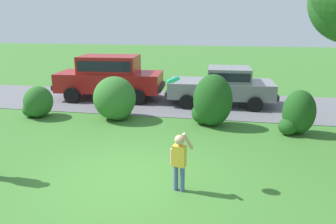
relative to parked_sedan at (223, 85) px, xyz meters
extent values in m
plane|color=#3D752D|center=(-1.90, -7.05, -0.85)|extent=(80.00, 80.00, 0.00)
cube|color=slate|center=(-1.90, -0.07, -0.84)|extent=(28.00, 4.40, 0.02)
ellipsoid|color=#286023|center=(-6.49, -3.02, -0.28)|extent=(0.97, 1.15, 1.13)
ellipsoid|color=#286023|center=(-6.79, -3.07, -0.58)|extent=(0.60, 0.60, 0.54)
ellipsoid|color=#33702B|center=(-3.69, -2.75, -0.09)|extent=(1.49, 1.50, 1.52)
ellipsoid|color=#33702B|center=(-3.55, -2.84, -0.39)|extent=(1.01, 1.01, 0.91)
ellipsoid|color=#1E511C|center=(-0.27, -2.89, 0.02)|extent=(1.28, 1.13, 1.73)
ellipsoid|color=#1E511C|center=(-0.54, -2.75, -0.47)|extent=(0.84, 0.84, 0.76)
ellipsoid|color=#1E511C|center=(2.38, -3.20, -0.16)|extent=(0.98, 0.90, 1.37)
ellipsoid|color=#1E511C|center=(2.07, -3.37, -0.59)|extent=(0.58, 0.58, 0.52)
cube|color=gray|center=(-0.10, 0.00, -0.17)|extent=(4.27, 2.01, 0.64)
cube|color=gray|center=(0.22, 0.01, 0.43)|extent=(1.74, 1.69, 0.56)
cube|color=black|center=(0.22, 0.01, 0.43)|extent=(1.61, 1.70, 0.34)
cylinder|color=black|center=(-1.36, -1.00, -0.55)|extent=(0.61, 0.24, 0.60)
cylinder|color=black|center=(-1.44, 0.88, -0.55)|extent=(0.61, 0.24, 0.60)
cylinder|color=black|center=(1.24, -0.89, -0.55)|extent=(0.61, 0.24, 0.60)
cylinder|color=black|center=(1.17, 0.99, -0.55)|extent=(0.61, 0.24, 0.60)
cube|color=black|center=(-2.24, -0.09, -0.33)|extent=(0.19, 1.75, 0.20)
cube|color=black|center=(2.04, 0.08, -0.33)|extent=(0.19, 1.75, 0.20)
cube|color=maroon|center=(-4.93, 0.12, -0.05)|extent=(4.62, 2.16, 0.80)
cube|color=maroon|center=(-4.93, 0.12, 0.71)|extent=(2.59, 1.79, 0.72)
cube|color=black|center=(-4.93, 0.12, 0.71)|extent=(2.39, 1.80, 0.43)
cylinder|color=black|center=(-6.25, -0.92, -0.51)|extent=(0.69, 0.27, 0.68)
cylinder|color=black|center=(-6.39, 0.96, -0.51)|extent=(0.69, 0.27, 0.68)
cylinder|color=black|center=(-3.47, -0.71, -0.51)|extent=(0.69, 0.27, 0.68)
cylinder|color=black|center=(-3.60, 1.16, -0.51)|extent=(0.69, 0.27, 0.68)
cube|color=black|center=(-7.21, -0.04, -0.25)|extent=(0.25, 1.75, 0.20)
cube|color=black|center=(-2.64, 0.29, -0.25)|extent=(0.25, 1.75, 0.20)
cylinder|color=#4C608C|center=(-0.75, -7.36, -0.57)|extent=(0.10, 0.10, 0.55)
cylinder|color=#4C608C|center=(-0.61, -7.39, -0.57)|extent=(0.10, 0.10, 0.55)
cube|color=gold|center=(-0.68, -7.37, -0.08)|extent=(0.29, 0.21, 0.44)
sphere|color=tan|center=(-0.68, -7.37, 0.26)|extent=(0.20, 0.20, 0.20)
cylinder|color=tan|center=(-0.51, -7.36, 0.24)|extent=(0.22, 0.22, 0.39)
cylinder|color=tan|center=(-0.84, -7.34, -0.13)|extent=(0.07, 0.07, 0.36)
cylinder|color=#1EB7B2|center=(-0.88, -6.94, 1.38)|extent=(0.31, 0.27, 0.23)
cylinder|color=orange|center=(-0.88, -6.94, 1.38)|extent=(0.17, 0.15, 0.14)
camera|label=1|loc=(0.22, -13.37, 2.54)|focal=34.93mm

